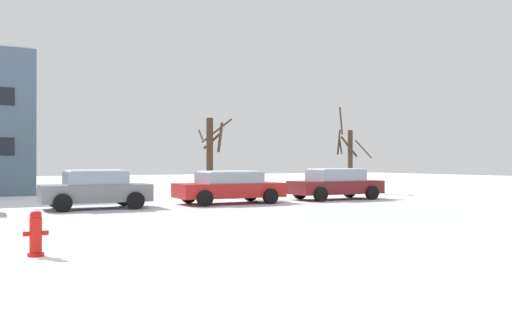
{
  "coord_description": "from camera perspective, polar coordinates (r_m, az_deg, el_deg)",
  "views": [
    {
      "loc": [
        -0.4,
        -12.09,
        1.73
      ],
      "look_at": [
        8.8,
        5.16,
        1.81
      ],
      "focal_mm": 38.3,
      "sensor_mm": 36.0,
      "label": 1
    }
  ],
  "objects": [
    {
      "name": "parked_car_maroon",
      "position": [
        25.55,
        8.33,
        -2.46
      ],
      "size": [
        4.37,
        2.08,
        1.44
      ],
      "color": "maroon",
      "rests_on": "ground"
    },
    {
      "name": "fire_hydrant",
      "position": [
        10.89,
        -22.02,
        -6.98
      ],
      "size": [
        0.44,
        0.3,
        0.89
      ],
      "color": "red",
      "rests_on": "ground"
    },
    {
      "name": "parked_car_red",
      "position": [
        22.77,
        -2.83,
        -2.8
      ],
      "size": [
        4.5,
        2.24,
        1.36
      ],
      "color": "red",
      "rests_on": "ground"
    },
    {
      "name": "parked_car_gray",
      "position": [
        21.12,
        -16.43,
        -2.91
      ],
      "size": [
        3.95,
        2.2,
        1.44
      ],
      "color": "slate",
      "rests_on": "ground"
    },
    {
      "name": "tree_far_mid",
      "position": [
        30.96,
        9.69,
        0.38
      ],
      "size": [
        2.1,
        2.12,
        4.88
      ],
      "color": "#423326",
      "rests_on": "ground"
    },
    {
      "name": "tree_far_left",
      "position": [
        26.79,
        -4.76,
        0.58
      ],
      "size": [
        1.78,
        1.9,
        3.9
      ],
      "color": "#423326",
      "rests_on": "ground"
    }
  ]
}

